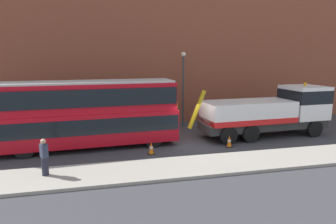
% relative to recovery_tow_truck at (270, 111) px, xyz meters
% --- Properties ---
extents(ground_plane, '(120.00, 120.00, 0.00)m').
position_rel_recovery_tow_truck_xyz_m(ground_plane, '(-5.94, -0.50, -1.76)').
color(ground_plane, '#38383D').
extents(near_kerb, '(60.00, 2.80, 0.15)m').
position_rel_recovery_tow_truck_xyz_m(near_kerb, '(-5.94, -4.70, -1.68)').
color(near_kerb, gray).
rests_on(near_kerb, ground_plane).
extents(building_facade, '(60.00, 1.50, 16.00)m').
position_rel_recovery_tow_truck_xyz_m(building_facade, '(-5.94, 6.32, 6.31)').
color(building_facade, brown).
rests_on(building_facade, ground_plane).
extents(recovery_tow_truck, '(10.20, 3.11, 3.67)m').
position_rel_recovery_tow_truck_xyz_m(recovery_tow_truck, '(0.00, 0.00, 0.00)').
color(recovery_tow_truck, '#2D2D2D').
rests_on(recovery_tow_truck, ground_plane).
extents(double_decker_bus, '(11.14, 3.13, 4.06)m').
position_rel_recovery_tow_truck_xyz_m(double_decker_bus, '(-12.40, -0.03, 0.47)').
color(double_decker_bus, '#B70C19').
rests_on(double_decker_bus, ground_plane).
extents(pedestrian_onlooker, '(0.42, 0.48, 1.71)m').
position_rel_recovery_tow_truck_xyz_m(pedestrian_onlooker, '(-14.09, -4.42, -0.77)').
color(pedestrian_onlooker, '#232333').
rests_on(pedestrian_onlooker, near_kerb).
extents(traffic_cone_near_bus, '(0.36, 0.36, 0.72)m').
position_rel_recovery_tow_truck_xyz_m(traffic_cone_near_bus, '(-8.80, -2.15, -1.42)').
color(traffic_cone_near_bus, orange).
rests_on(traffic_cone_near_bus, ground_plane).
extents(traffic_cone_midway, '(0.36, 0.36, 0.72)m').
position_rel_recovery_tow_truck_xyz_m(traffic_cone_midway, '(-3.88, -1.85, -1.42)').
color(traffic_cone_midway, orange).
rests_on(traffic_cone_midway, ground_plane).
extents(street_lamp, '(0.36, 0.36, 5.83)m').
position_rel_recovery_tow_truck_xyz_m(street_lamp, '(-5.13, 4.13, 1.71)').
color(street_lamp, '#38383D').
rests_on(street_lamp, ground_plane).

